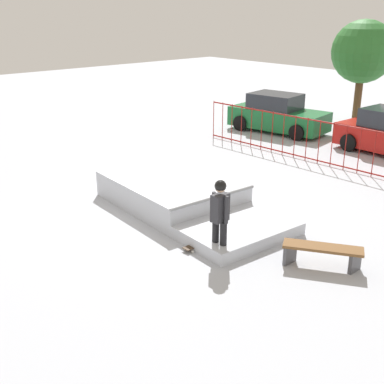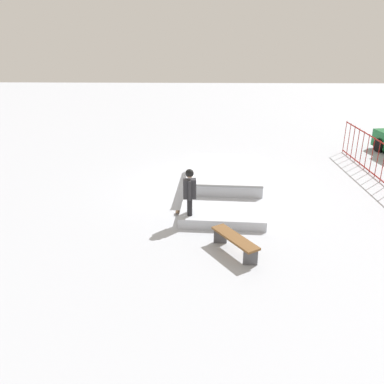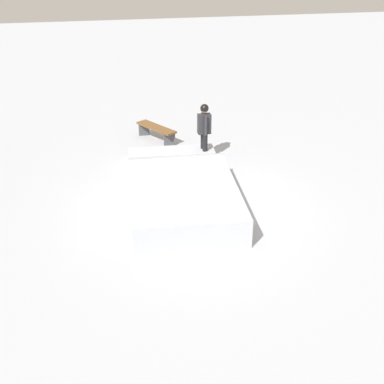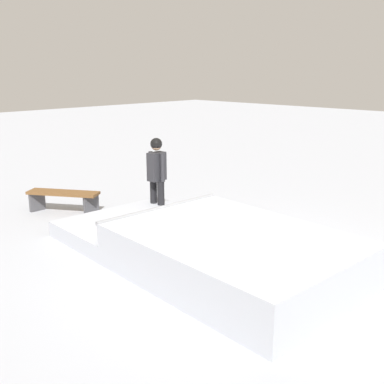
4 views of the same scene
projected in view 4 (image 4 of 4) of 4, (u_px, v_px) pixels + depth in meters
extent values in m
plane|color=#B2B7C1|center=(242.00, 264.00, 7.70)|extent=(60.00, 60.00, 0.00)
cube|color=silver|center=(234.00, 255.00, 7.16)|extent=(3.76, 2.82, 0.70)
cube|color=silver|center=(132.00, 225.00, 9.15)|extent=(1.96, 2.71, 0.30)
cylinder|color=gray|center=(160.00, 208.00, 8.37)|extent=(0.24, 2.60, 0.08)
cylinder|color=black|center=(154.00, 198.00, 10.12)|extent=(0.15, 0.15, 0.82)
cylinder|color=black|center=(161.00, 200.00, 9.98)|extent=(0.15, 0.15, 0.82)
cube|color=#2D2D33|center=(157.00, 166.00, 9.87)|extent=(0.24, 0.39, 0.60)
cylinder|color=#2D2D33|center=(151.00, 165.00, 9.98)|extent=(0.09, 0.09, 0.60)
cylinder|color=#2D2D33|center=(163.00, 168.00, 9.76)|extent=(0.09, 0.09, 0.60)
sphere|color=tan|center=(156.00, 145.00, 9.76)|extent=(0.22, 0.22, 0.22)
sphere|color=black|center=(156.00, 144.00, 9.75)|extent=(0.25, 0.25, 0.25)
cube|color=#3F2D1E|center=(179.00, 219.00, 9.78)|extent=(0.21, 0.80, 0.02)
cylinder|color=silver|center=(184.00, 217.00, 10.07)|extent=(0.03, 0.06, 0.06)
cylinder|color=silver|center=(192.00, 219.00, 9.91)|extent=(0.03, 0.06, 0.06)
cylinder|color=silver|center=(165.00, 223.00, 9.67)|extent=(0.03, 0.06, 0.06)
cylinder|color=silver|center=(173.00, 226.00, 9.52)|extent=(0.03, 0.06, 0.06)
cube|color=brown|center=(63.00, 193.00, 10.38)|extent=(1.56, 1.20, 0.06)
cube|color=#4C4C51|center=(37.00, 202.00, 10.57)|extent=(0.08, 0.36, 0.42)
cube|color=#4C4C51|center=(91.00, 205.00, 10.32)|extent=(0.08, 0.36, 0.42)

